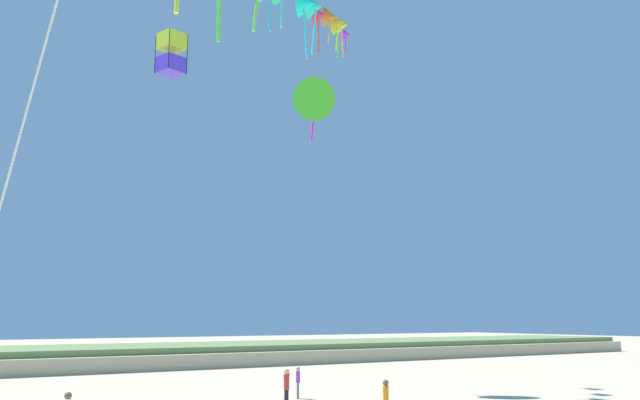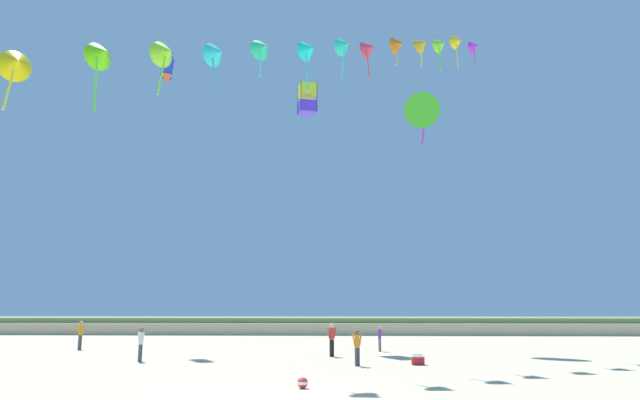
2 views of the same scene
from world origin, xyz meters
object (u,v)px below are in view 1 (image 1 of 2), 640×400
object	(u,v)px
person_near_right	(286,387)
large_kite_low_lead	(313,99)
person_near_left	(298,380)
large_kite_mid_trail	(171,54)
person_mid_center	(386,399)

from	to	relation	value
person_near_right	large_kite_low_lead	size ratio (longest dim) A/B	0.43
person_near_left	person_near_right	distance (m)	4.75
large_kite_mid_trail	person_mid_center	bearing A→B (deg)	-77.49
person_mid_center	large_kite_mid_trail	world-z (taller)	large_kite_mid_trail
person_near_left	large_kite_low_lead	distance (m)	17.15
person_near_right	person_mid_center	size ratio (longest dim) A/B	1.09
person_near_right	person_mid_center	bearing A→B (deg)	-75.89
person_near_right	large_kite_mid_trail	bearing A→B (deg)	101.68
person_near_left	person_mid_center	world-z (taller)	person_mid_center
person_near_left	large_kite_low_lead	bearing A→B (deg)	51.62
person_near_left	person_near_right	bearing A→B (deg)	-126.46
person_mid_center	person_near_right	bearing A→B (deg)	104.11
person_near_left	large_kite_mid_trail	xyz separation A→B (m)	(-4.83, 5.88, 17.44)
person_mid_center	large_kite_mid_trail	xyz separation A→B (m)	(-3.26, 14.68, 17.37)
person_near_left	person_mid_center	size ratio (longest dim) A/B	0.92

